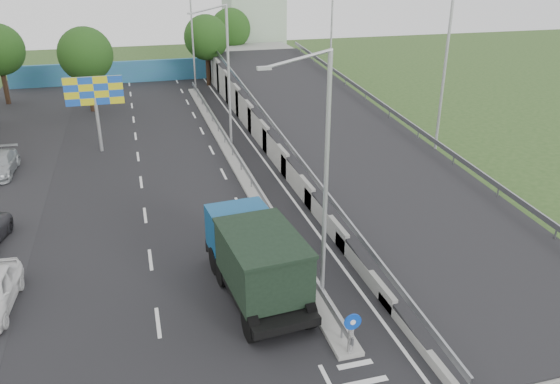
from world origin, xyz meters
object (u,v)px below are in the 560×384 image
object	(u,v)px
sign_bollard	(351,333)
lamp_post_far	(191,34)
lamp_post_mid	(226,71)
dump_truck	(255,257)
lamp_post_near	(322,168)
billboard	(94,95)
church	(254,22)

from	to	relation	value
sign_bollard	lamp_post_far	bearing A→B (deg)	89.86
lamp_post_mid	dump_truck	bearing A→B (deg)	-97.27
lamp_post_near	billboard	distance (m)	23.87
dump_truck	billboard	bearing A→B (deg)	102.59
lamp_post_mid	dump_truck	distance (m)	19.57
church	sign_bollard	bearing A→B (deg)	-99.81
lamp_post_mid	billboard	world-z (taller)	lamp_post_mid
sign_bollard	lamp_post_far	distance (m)	44.08
lamp_post_mid	dump_truck	size ratio (longest dim) A/B	1.34
sign_bollard	lamp_post_mid	xyz separation A→B (m)	(0.11, 23.83, 4.77)
sign_bollard	church	size ratio (longest dim) A/B	0.12
lamp_post_mid	church	world-z (taller)	church
lamp_post_far	dump_truck	distance (m)	39.28
lamp_post_near	lamp_post_mid	xyz separation A→B (m)	(0.00, 20.00, 0.00)
sign_bollard	lamp_post_far	xyz separation A→B (m)	(0.11, 43.83, 4.77)
lamp_post_mid	billboard	distance (m)	9.47
lamp_post_near	church	world-z (taller)	church
lamp_post_far	church	distance (m)	17.15
dump_truck	lamp_post_near	bearing A→B (deg)	-27.59
lamp_post_far	dump_truck	world-z (taller)	lamp_post_far
lamp_post_far	billboard	distance (m)	20.24
church	billboard	size ratio (longest dim) A/B	2.51
lamp_post_mid	billboard	xyz separation A→B (m)	(-9.11, 2.00, -1.62)
church	dump_truck	xyz separation A→B (m)	(-12.31, -53.00, -3.53)
lamp_post_far	church	world-z (taller)	church
sign_bollard	church	world-z (taller)	church
lamp_post_mid	church	xyz separation A→B (m)	(9.89, 34.00, -0.50)
lamp_post_far	dump_truck	size ratio (longest dim) A/B	1.34
lamp_post_far	sign_bollard	bearing A→B (deg)	-90.14
lamp_post_far	lamp_post_mid	bearing A→B (deg)	-90.00
billboard	lamp_post_mid	bearing A→B (deg)	-12.38
church	dump_truck	bearing A→B (deg)	-103.08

